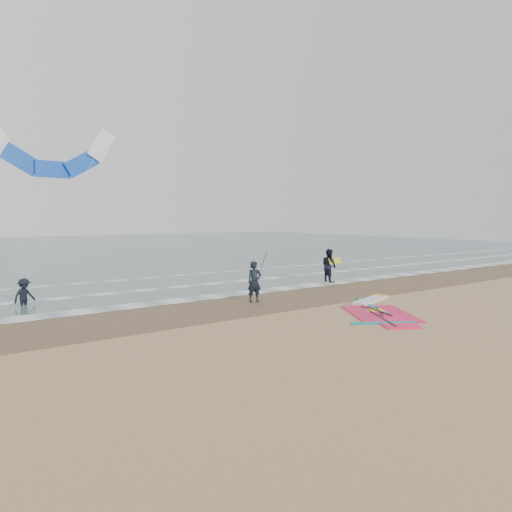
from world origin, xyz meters
TOP-DOWN VIEW (x-y plane):
  - ground at (0.00, 0.00)m, footprint 120.00×120.00m
  - sea_water at (0.00, 48.00)m, footprint 120.00×80.00m
  - wet_sand_band at (0.00, 6.00)m, footprint 120.00×5.00m
  - foam_waterline at (0.00, 10.44)m, footprint 120.00×9.15m
  - windsurf_rig at (1.81, 1.50)m, footprint 5.56×5.27m
  - person_standing at (-1.30, 5.98)m, footprint 0.74×0.55m
  - person_walking at (5.99, 8.67)m, footprint 0.82×1.02m
  - person_wading at (-9.96, 11.10)m, footprint 1.15×0.97m
  - held_pole at (-1.00, 5.98)m, footprint 0.17×0.86m
  - carried_kiteboard at (6.39, 8.57)m, footprint 1.30×0.51m
  - surf_kite at (-7.94, 14.36)m, footprint 6.55×3.45m

SIDE VIEW (x-z plane):
  - ground at x=0.00m, z-range 0.00..0.00m
  - wet_sand_band at x=0.00m, z-range 0.00..0.01m
  - sea_water at x=0.00m, z-range 0.00..0.02m
  - foam_waterline at x=0.00m, z-range 0.02..0.04m
  - windsurf_rig at x=1.81m, z-range -0.03..0.10m
  - person_wading at x=-9.96m, z-range 0.00..1.55m
  - person_standing at x=-1.30m, z-range 0.00..1.87m
  - person_walking at x=5.99m, z-range 0.00..1.98m
  - carried_kiteboard at x=6.39m, z-range 1.06..1.45m
  - held_pole at x=-1.00m, z-range 0.46..2.28m
  - surf_kite at x=-7.94m, z-range 3.15..10.81m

